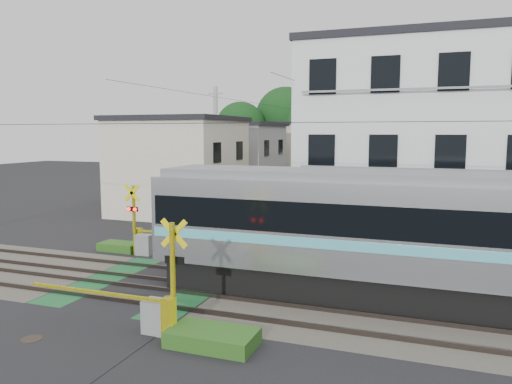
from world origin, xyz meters
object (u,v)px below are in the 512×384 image
at_px(pedestrian, 339,179).
at_px(manhole_cover, 32,339).
at_px(crossing_signal_near, 159,308).
at_px(crossing_signal_far, 143,238).
at_px(apartment_block, 421,146).

bearing_deg(pedestrian, manhole_cover, 96.54).
bearing_deg(pedestrian, crossing_signal_near, 101.24).
bearing_deg(crossing_signal_near, crossing_signal_far, 125.29).
bearing_deg(crossing_signal_near, apartment_block, 65.78).
relative_size(crossing_signal_far, manhole_cover, 8.91).
bearing_deg(pedestrian, apartment_block, 117.96).
relative_size(apartment_block, pedestrian, 5.39).
height_order(crossing_signal_near, manhole_cover, crossing_signal_near).
relative_size(crossing_signal_near, manhole_cover, 8.91).
xyz_separation_m(crossing_signal_far, manhole_cover, (2.27, -8.73, -0.70)).
relative_size(apartment_block, manhole_cover, 19.19).
distance_m(crossing_signal_near, manhole_cover, 3.30).
bearing_deg(pedestrian, crossing_signal_far, 91.36).
height_order(apartment_block, manhole_cover, apartment_block).
height_order(crossing_signal_far, apartment_block, apartment_block).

